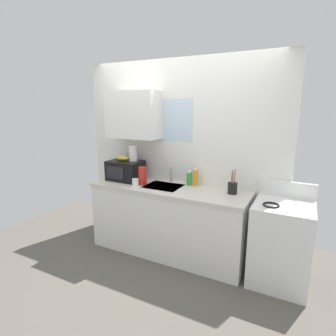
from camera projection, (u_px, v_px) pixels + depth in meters
ground_plane at (111, 310)px, 2.62m from camera, size 5.22×4.40×0.02m
kitchen_wall_assembly at (172, 149)px, 3.67m from camera, size 2.82×0.42×2.50m
counter_unit at (168, 220)px, 3.55m from camera, size 2.05×0.63×0.90m
sink_faucet at (171, 175)px, 3.68m from camera, size 0.03×0.03×0.20m
stove_range at (281, 243)px, 2.94m from camera, size 0.60×0.60×1.08m
microwave at (125, 170)px, 3.77m from camera, size 0.46×0.35×0.27m
banana_bunch at (122, 158)px, 3.76m from camera, size 0.20×0.11×0.07m
paper_towel_roll at (133, 153)px, 3.72m from camera, size 0.11×0.11×0.22m
dish_soap_bottle_green at (189, 178)px, 3.52m from camera, size 0.07×0.07×0.21m
dish_soap_bottle_orange at (195, 177)px, 3.49m from camera, size 0.06×0.06×0.25m
cereal_canister at (142, 176)px, 3.54m from camera, size 0.10×0.10×0.23m
mug_white at (135, 182)px, 3.50m from camera, size 0.08×0.08×0.09m
utensil_crock at (232, 188)px, 3.19m from camera, size 0.11×0.11×0.29m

